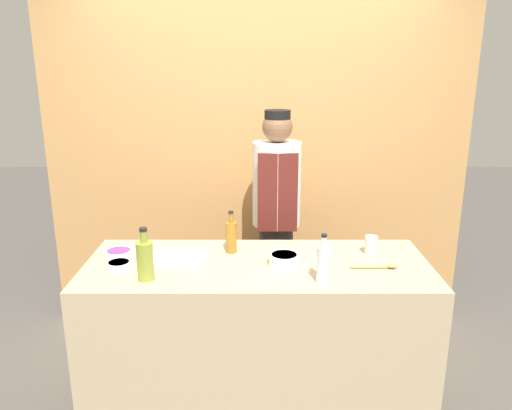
{
  "coord_description": "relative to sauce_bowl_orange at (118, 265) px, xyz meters",
  "views": [
    {
      "loc": [
        -0.01,
        -2.45,
        1.97
      ],
      "look_at": [
        0.0,
        0.14,
        1.22
      ],
      "focal_mm": 35.0,
      "sensor_mm": 36.0,
      "label": 1
    }
  ],
  "objects": [
    {
      "name": "cabinet_wall",
      "position": [
        0.71,
        1.31,
        0.24
      ],
      "size": [
        3.08,
        0.18,
        2.4
      ],
      "color": "#B7844C",
      "rests_on": "ground_plane"
    },
    {
      "name": "counter",
      "position": [
        0.71,
        0.08,
        -0.49
      ],
      "size": [
        1.83,
        0.72,
        0.94
      ],
      "color": "tan",
      "rests_on": "ground_plane"
    },
    {
      "name": "sauce_bowl_orange",
      "position": [
        0.0,
        0.0,
        0.0
      ],
      "size": [
        0.13,
        0.13,
        0.04
      ],
      "color": "white",
      "rests_on": "counter"
    },
    {
      "name": "sauce_bowl_green",
      "position": [
        0.85,
        0.06,
        0.01
      ],
      "size": [
        0.16,
        0.16,
        0.06
      ],
      "color": "white",
      "rests_on": "counter"
    },
    {
      "name": "sauce_bowl_purple",
      "position": [
        -0.04,
        0.16,
        0.0
      ],
      "size": [
        0.15,
        0.15,
        0.04
      ],
      "color": "white",
      "rests_on": "counter"
    },
    {
      "name": "cutting_board",
      "position": [
        0.27,
        0.12,
        -0.01
      ],
      "size": [
        0.33,
        0.18,
        0.02
      ],
      "color": "white",
      "rests_on": "counter"
    },
    {
      "name": "bottle_clear",
      "position": [
        1.03,
        -0.15,
        0.07
      ],
      "size": [
        0.06,
        0.06,
        0.25
      ],
      "color": "silver",
      "rests_on": "counter"
    },
    {
      "name": "bottle_oil",
      "position": [
        0.17,
        -0.12,
        0.08
      ],
      "size": [
        0.08,
        0.08,
        0.27
      ],
      "color": "olive",
      "rests_on": "counter"
    },
    {
      "name": "bottle_amber",
      "position": [
        0.57,
        0.24,
        0.07
      ],
      "size": [
        0.06,
        0.06,
        0.24
      ],
      "color": "#9E661E",
      "rests_on": "counter"
    },
    {
      "name": "cup_cream",
      "position": [
        1.34,
        0.22,
        0.03
      ],
      "size": [
        0.07,
        0.07,
        0.1
      ],
      "color": "silver",
      "rests_on": "counter"
    },
    {
      "name": "wooden_spoon",
      "position": [
        1.35,
        0.01,
        -0.01
      ],
      "size": [
        0.24,
        0.04,
        0.03
      ],
      "color": "#B2844C",
      "rests_on": "counter"
    },
    {
      "name": "chef_center",
      "position": [
        0.84,
        0.89,
        -0.05
      ],
      "size": [
        0.32,
        0.32,
        1.67
      ],
      "color": "#28282D",
      "rests_on": "ground_plane"
    }
  ]
}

